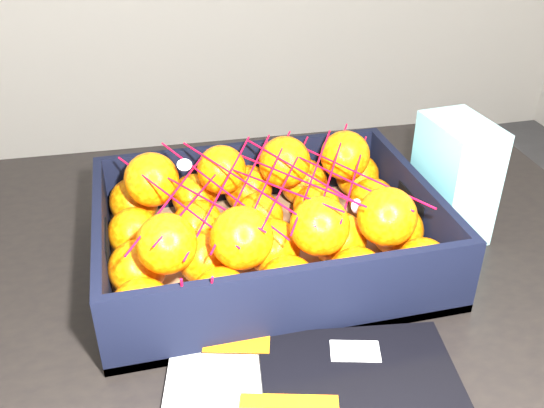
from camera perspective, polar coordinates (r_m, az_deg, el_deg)
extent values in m
cube|color=black|center=(0.85, -4.46, -6.75)|extent=(1.23, 0.85, 0.04)
cylinder|color=black|center=(1.50, 14.94, -6.71)|extent=(0.06, 0.06, 0.71)
cube|color=orange|center=(0.70, -3.32, -12.40)|extent=(0.09, 0.07, 0.00)
cube|color=white|center=(0.69, 7.95, -13.74)|extent=(0.06, 0.05, 0.00)
cube|color=orange|center=(0.64, 1.66, -18.34)|extent=(0.10, 0.04, 0.00)
cube|color=olive|center=(0.84, -0.49, -5.03)|extent=(0.45, 0.34, 0.01)
cube|color=black|center=(0.95, -2.77, 2.91)|extent=(0.45, 0.01, 0.11)
cube|color=black|center=(0.69, 2.65, -9.61)|extent=(0.45, 0.01, 0.11)
cube|color=black|center=(0.80, -15.87, -4.33)|extent=(0.01, 0.31, 0.11)
cube|color=black|center=(0.88, 13.39, -0.42)|extent=(0.01, 0.31, 0.11)
sphere|color=#FF6F05|center=(0.71, -12.32, -9.83)|extent=(0.07, 0.07, 0.07)
sphere|color=#FF6F05|center=(0.77, -12.76, -6.03)|extent=(0.07, 0.07, 0.07)
sphere|color=#FF6F05|center=(0.83, -13.06, -2.70)|extent=(0.07, 0.07, 0.07)
sphere|color=#FF6F05|center=(0.91, -13.06, 0.20)|extent=(0.07, 0.07, 0.07)
sphere|color=#FF6F05|center=(0.71, -4.90, -8.75)|extent=(0.07, 0.07, 0.07)
sphere|color=#FF6F05|center=(0.77, -6.41, -5.15)|extent=(0.07, 0.07, 0.07)
sphere|color=#FF6F05|center=(0.84, -7.10, -2.02)|extent=(0.07, 0.07, 0.07)
sphere|color=#FF6F05|center=(0.90, -7.44, 0.73)|extent=(0.07, 0.07, 0.07)
sphere|color=#FF6F05|center=(0.72, 1.57, -7.73)|extent=(0.07, 0.07, 0.07)
sphere|color=#FF6F05|center=(0.79, 0.03, -4.08)|extent=(0.08, 0.08, 0.08)
sphere|color=#FF6F05|center=(0.85, -1.20, -1.14)|extent=(0.07, 0.07, 0.07)
sphere|color=#FF6F05|center=(0.92, -2.29, 1.44)|extent=(0.07, 0.07, 0.07)
sphere|color=#FF6F05|center=(0.75, 8.15, -6.74)|extent=(0.07, 0.07, 0.07)
sphere|color=#FF6F05|center=(0.81, 6.44, -3.37)|extent=(0.07, 0.07, 0.07)
sphere|color=#FF6F05|center=(0.87, 4.28, -0.34)|extent=(0.07, 0.07, 0.07)
sphere|color=#FF6F05|center=(0.94, 3.04, 2.12)|extent=(0.07, 0.07, 0.07)
sphere|color=#FF6F05|center=(0.78, 14.22, -5.60)|extent=(0.07, 0.07, 0.07)
sphere|color=#FF6F05|center=(0.84, 11.88, -2.47)|extent=(0.07, 0.07, 0.07)
sphere|color=#FF6F05|center=(0.90, 9.57, 0.32)|extent=(0.07, 0.07, 0.07)
sphere|color=#FF6F05|center=(0.96, 8.15, 2.71)|extent=(0.07, 0.07, 0.07)
sphere|color=#FF6F05|center=(0.70, -10.03, -3.76)|extent=(0.07, 0.07, 0.07)
sphere|color=#FF6F05|center=(0.84, -11.44, 2.30)|extent=(0.08, 0.08, 0.08)
sphere|color=#FF6F05|center=(0.70, -2.91, -3.24)|extent=(0.08, 0.08, 0.08)
sphere|color=#FF6F05|center=(0.85, -4.84, 3.29)|extent=(0.07, 0.07, 0.07)
sphere|color=#FF6F05|center=(0.73, 4.59, -2.13)|extent=(0.07, 0.07, 0.07)
sphere|color=#FF6F05|center=(0.87, 1.21, 4.04)|extent=(0.08, 0.08, 0.08)
sphere|color=#FF6F05|center=(0.76, 10.94, -1.20)|extent=(0.08, 0.08, 0.08)
sphere|color=#FF6F05|center=(0.90, 7.00, 4.63)|extent=(0.07, 0.07, 0.07)
cylinder|color=red|center=(0.75, -9.46, 0.56)|extent=(0.13, 0.23, 0.02)
cylinder|color=red|center=(0.76, -7.20, 0.95)|extent=(0.13, 0.23, 0.02)
cylinder|color=red|center=(0.77, -5.05, 1.64)|extent=(0.13, 0.23, 0.03)
cylinder|color=red|center=(0.77, -2.79, 2.25)|extent=(0.13, 0.23, 0.02)
cylinder|color=red|center=(0.77, -0.41, 2.01)|extent=(0.13, 0.23, 0.04)
cylinder|color=red|center=(0.78, 1.61, 2.78)|extent=(0.13, 0.23, 0.03)
cylinder|color=red|center=(0.79, 3.86, 2.55)|extent=(0.13, 0.23, 0.02)
cylinder|color=red|center=(0.80, 5.83, 2.95)|extent=(0.13, 0.23, 0.01)
cylinder|color=red|center=(0.81, 7.82, 3.14)|extent=(0.13, 0.23, 0.00)
cylinder|color=red|center=(0.76, -9.51, 0.82)|extent=(0.13, 0.23, 0.00)
cylinder|color=red|center=(0.76, -7.18, 0.77)|extent=(0.13, 0.23, 0.03)
cylinder|color=red|center=(0.76, -4.94, 1.24)|extent=(0.13, 0.23, 0.04)
cylinder|color=red|center=(0.77, -2.72, 1.63)|extent=(0.13, 0.23, 0.03)
cylinder|color=red|center=(0.77, -0.47, 2.17)|extent=(0.13, 0.23, 0.03)
cylinder|color=red|center=(0.79, 1.55, 2.67)|extent=(0.13, 0.23, 0.01)
cylinder|color=red|center=(0.78, 3.94, 2.68)|extent=(0.13, 0.23, 0.02)
cylinder|color=red|center=(0.80, 5.78, 3.24)|extent=(0.13, 0.23, 0.02)
cylinder|color=red|center=(0.81, 7.94, 2.84)|extent=(0.13, 0.23, 0.01)
cylinder|color=red|center=(0.67, -8.52, -9.17)|extent=(0.00, 0.03, 0.09)
cylinder|color=red|center=(0.67, -5.94, -8.82)|extent=(0.01, 0.04, 0.08)
cube|color=silver|center=(0.90, 16.99, 2.37)|extent=(0.09, 0.12, 0.17)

